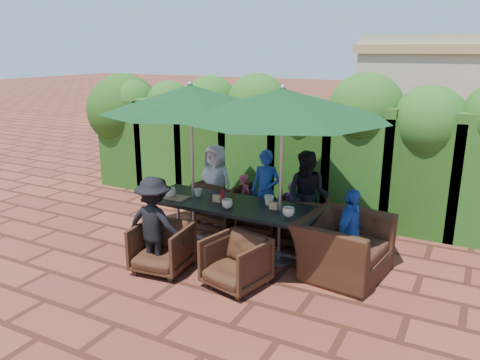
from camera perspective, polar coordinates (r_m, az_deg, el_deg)
The scene contains 30 objects.
ground at distance 7.07m, azimuth -2.53°, elevation -8.55°, with size 80.00×80.00×0.00m, color brown.
dining_table at distance 6.80m, azimuth -1.07°, elevation -3.41°, with size 2.60×0.90×0.75m.
umbrella_left at distance 6.83m, azimuth -6.05°, elevation 9.84°, with size 2.59×2.59×2.46m.
umbrella_right at distance 6.18m, azimuth 5.21°, elevation 9.26°, with size 2.83×2.83×2.46m.
chair_far_left at distance 8.08m, azimuth -2.16°, elevation -2.36°, with size 0.78×0.73×0.80m, color black.
chair_far_mid at distance 7.68m, azimuth 2.62°, elevation -3.77°, with size 0.67×0.63×0.69m, color black.
chair_far_right at distance 7.29m, azimuth 7.70°, elevation -4.47°, with size 0.79×0.74×0.81m, color black.
chair_near_left at distance 6.42m, azimuth -9.53°, elevation -7.86°, with size 0.70×0.65×0.72m, color black.
chair_near_right at distance 5.93m, azimuth -0.52°, elevation -9.71°, with size 0.69×0.65×0.71m, color black.
chair_end_right at distance 6.33m, azimuth 12.51°, elevation -6.80°, with size 1.19×0.77×1.04m, color black.
adult_far_left at distance 8.01m, azimuth -2.98°, elevation -0.44°, with size 0.67×0.40×1.36m, color silver.
adult_far_mid at distance 7.60m, azimuth 3.15°, elevation -1.38°, with size 0.49×0.40×1.35m, color #1D46A1.
adult_far_right at distance 7.28m, azimuth 8.26°, elevation -2.00°, with size 0.68×0.42×1.42m, color black.
adult_near_left at distance 6.35m, azimuth -10.37°, elevation -5.33°, with size 0.83×0.38×1.30m, color black.
adult_end_right at distance 6.24m, azimuth 13.22°, elevation -6.38°, with size 0.70×0.35×1.20m, color #1D46A1.
child_left at distance 7.93m, azimuth 0.41°, elevation -2.40°, with size 0.31×0.26×0.87m, color #E24F6B.
child_right at distance 7.60m, azimuth 6.39°, elevation -3.41°, with size 0.31×0.25×0.85m, color #85479A.
pedestrian_a at distance 10.04m, azimuth 19.26°, elevation 2.53°, with size 1.43×0.51×1.54m, color green.
pedestrian_b at distance 10.18m, azimuth 22.66°, elevation 2.98°, with size 0.84×0.51×1.75m, color #E24F6B.
cup_a at distance 7.10m, azimuth -8.54°, elevation -1.52°, with size 0.18×0.18×0.14m, color beige.
cup_b at distance 7.10m, azimuth -5.13°, elevation -1.52°, with size 0.12×0.12×0.12m, color beige.
cup_c at distance 6.55m, azimuth -1.57°, elevation -2.90°, with size 0.16×0.16×0.13m, color beige.
cup_d at distance 6.68m, azimuth 3.56°, elevation -2.48°, with size 0.15×0.15×0.14m, color beige.
cup_e at distance 6.25m, azimuth 5.93°, elevation -3.90°, with size 0.16×0.16×0.13m, color beige.
ketchup_bottle at distance 6.81m, azimuth -2.10°, elevation -1.98°, with size 0.04×0.04×0.17m, color #B20C0A.
sauce_bottle at distance 6.86m, azimuth -0.96°, elevation -1.84°, with size 0.04×0.04×0.17m, color #4C230C.
serving_tray at distance 7.05m, azimuth -7.78°, elevation -2.14°, with size 0.35×0.25×0.02m, color #916746.
number_block_left at distance 6.82m, azimuth -2.81°, elevation -2.27°, with size 0.12×0.06×0.10m, color tan.
number_block_right at distance 6.51m, azimuth 4.13°, elevation -3.16°, with size 0.12×0.06×0.10m, color tan.
hedge_wall at distance 8.66m, azimuth 5.23°, elevation 5.41°, with size 9.10×1.60×2.54m.
Camera 1 is at (3.27, -5.56, 2.90)m, focal length 35.00 mm.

